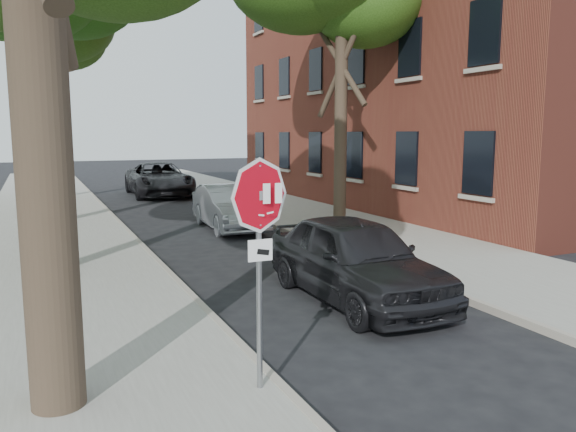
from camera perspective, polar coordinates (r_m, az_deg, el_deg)
name	(u,v)px	position (r m, az deg, el deg)	size (l,w,h in m)	color
ground	(315,386)	(6.99, 2.72, -16.86)	(120.00, 120.00, 0.00)	black
sidewalk_left	(53,234)	(17.87, -22.75, -1.69)	(4.00, 55.00, 0.12)	gray
sidewalk_right	(312,216)	(19.96, 2.41, -0.05)	(4.00, 55.00, 0.12)	gray
curb_left	(125,229)	(18.03, -16.23, -1.27)	(0.12, 55.00, 0.13)	#9E9384
curb_right	(258,220)	(19.13, -3.09, -0.40)	(0.12, 55.00, 0.13)	#9E9384
apartment_building	(459,23)	(26.31, 16.99, 18.25)	(12.20, 20.20, 15.30)	maroon
stop_sign	(260,229)	(6.10, -2.91, -1.37)	(0.76, 0.34, 2.61)	gray
tree_far	(30,32)	(27.07, -24.76, 16.63)	(5.29, 4.91, 9.33)	black
car_a	(355,258)	(10.15, 6.80, -4.31)	(1.80, 4.48, 1.52)	black
car_b	(229,207)	(17.67, -6.02, 0.90)	(1.47, 4.21, 1.39)	#94959B
car_d	(159,179)	(27.77, -12.97, 3.66)	(2.66, 5.77, 1.60)	black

